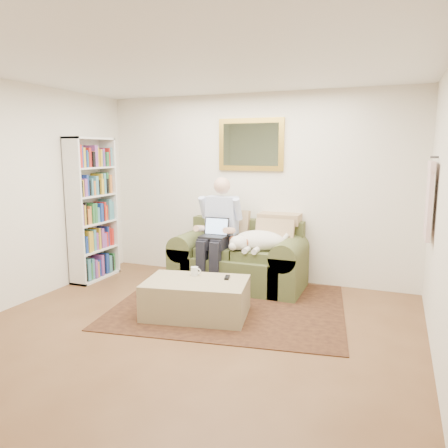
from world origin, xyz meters
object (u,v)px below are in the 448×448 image
Objects in this scene: laptop at (215,232)px; sleeping_dog at (260,241)px; coffee_mug at (195,271)px; sofa at (239,264)px; seated_man at (217,233)px; bookshelf at (93,209)px; ottoman at (196,298)px.

sleeping_dog is (0.57, 0.14, -0.10)m from laptop.
sleeping_dog is at bearing 63.08° from coffee_mug.
laptop is 0.60m from sleeping_dog.
sofa is at bearing 164.26° from sleeping_dog.
seated_man is 4.33× the size of laptop.
sofa is 0.87× the size of bookshelf.
laptop reaches higher than sofa.
laptop is at bearing -166.36° from sleeping_dog.
sofa is 1.07m from coffee_mug.
seated_man is at bearing -148.55° from sofa.
sleeping_dog is (0.31, -0.09, 0.37)m from sofa.
coffee_mug is (0.09, -0.88, -0.28)m from seated_man.
bookshelf is (-1.79, -0.20, 0.23)m from laptop.
bookshelf is at bearing -171.86° from sleeping_dog.
sofa is 1.22m from ottoman.
bookshelf is at bearing 161.81° from coffee_mug.
coffee_mug is (-0.10, 0.17, 0.25)m from ottoman.
ottoman is 0.32m from coffee_mug.
ottoman is at bearing -59.46° from coffee_mug.
sofa is 1.57× the size of ottoman.
sofa is 2.21m from bookshelf.
sofa is at bearing 80.64° from coffee_mug.
seated_man is at bearing 100.31° from ottoman.
seated_man is 14.66× the size of coffee_mug.
ottoman is at bearing -108.71° from sleeping_dog.
laptop is 1.81m from bookshelf.
sofa is 17.42× the size of coffee_mug.
laptop is at bearing 100.99° from ottoman.
sofa is 0.58m from laptop.
seated_man reaches higher than sleeping_dog.
sofa is 0.53m from seated_man.
sleeping_dog is 0.36× the size of bookshelf.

